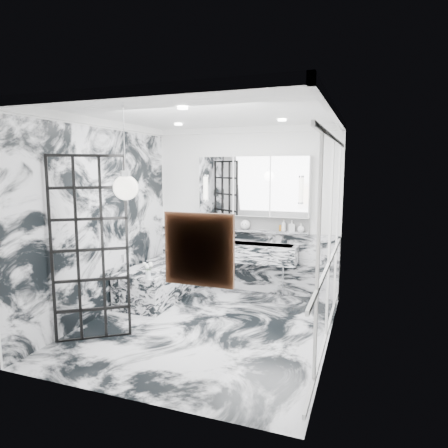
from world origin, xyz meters
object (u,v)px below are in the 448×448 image
at_px(trough_sink, 249,252).
at_px(bathtub, 160,281).
at_px(mirror_cabinet, 253,186).
at_px(crittall_door, 90,250).

height_order(trough_sink, bathtub, trough_sink).
distance_m(trough_sink, bathtub, 1.55).
bearing_deg(trough_sink, mirror_cabinet, 90.00).
relative_size(crittall_door, trough_sink, 1.42).
relative_size(crittall_door, bathtub, 1.38).
distance_m(trough_sink, mirror_cabinet, 1.10).
distance_m(mirror_cabinet, bathtub, 2.20).
height_order(crittall_door, bathtub, crittall_door).
bearing_deg(bathtub, mirror_cabinet, 32.06).
relative_size(mirror_cabinet, bathtub, 1.15).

